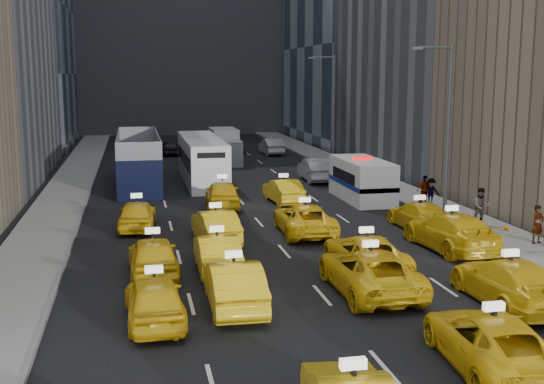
# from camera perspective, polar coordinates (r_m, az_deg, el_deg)

# --- Properties ---
(ground) EXTENTS (160.00, 160.00, 0.00)m
(ground) POSITION_cam_1_polar(r_m,az_deg,el_deg) (21.97, 5.63, -10.20)
(ground) COLOR black
(ground) RESTS_ON ground
(sidewalk_west) EXTENTS (3.00, 90.00, 0.15)m
(sidewalk_west) POSITION_cam_1_polar(r_m,az_deg,el_deg) (45.52, -16.81, 0.01)
(sidewalk_west) COLOR gray
(sidewalk_west) RESTS_ON ground
(sidewalk_east) EXTENTS (3.00, 90.00, 0.15)m
(sidewalk_east) POSITION_cam_1_polar(r_m,az_deg,el_deg) (48.29, 8.83, 0.86)
(sidewalk_east) COLOR gray
(sidewalk_east) RESTS_ON ground
(curb_west) EXTENTS (0.15, 90.00, 0.18)m
(curb_west) POSITION_cam_1_polar(r_m,az_deg,el_deg) (45.40, -14.99, 0.09)
(curb_west) COLOR slate
(curb_west) RESTS_ON ground
(curb_east) EXTENTS (0.15, 90.00, 0.18)m
(curb_east) POSITION_cam_1_polar(r_m,az_deg,el_deg) (47.81, 7.20, 0.83)
(curb_east) COLOR slate
(curb_east) RESTS_ON ground
(streetlight_near) EXTENTS (2.15, 0.22, 9.00)m
(streetlight_near) POSITION_cam_1_polar(r_m,az_deg,el_deg) (35.33, 14.35, 5.33)
(streetlight_near) COLOR #595B60
(streetlight_near) RESTS_ON ground
(streetlight_far) EXTENTS (2.15, 0.22, 9.00)m
(streetlight_far) POSITION_cam_1_polar(r_m,az_deg,el_deg) (54.00, 5.05, 7.05)
(streetlight_far) COLOR #595B60
(streetlight_far) RESTS_ON ground
(taxi_2) EXTENTS (2.83, 5.34, 1.43)m
(taxi_2) POSITION_cam_1_polar(r_m,az_deg,el_deg) (18.86, 17.90, -11.78)
(taxi_2) COLOR yellow
(taxi_2) RESTS_ON ground
(taxi_4) EXTENTS (1.89, 4.36, 1.47)m
(taxi_4) POSITION_cam_1_polar(r_m,az_deg,el_deg) (21.31, -9.78, -8.86)
(taxi_4) COLOR yellow
(taxi_4) RESTS_ON ground
(taxi_5) EXTENTS (1.72, 4.77, 1.56)m
(taxi_5) POSITION_cam_1_polar(r_m,az_deg,el_deg) (22.36, -3.22, -7.69)
(taxi_5) COLOR yellow
(taxi_5) RESTS_ON ground
(taxi_6) EXTENTS (2.55, 5.51, 1.53)m
(taxi_6) POSITION_cam_1_polar(r_m,az_deg,el_deg) (24.02, 8.18, -6.57)
(taxi_6) COLOR yellow
(taxi_6) RESTS_ON ground
(taxi_7) EXTENTS (2.27, 5.35, 1.54)m
(taxi_7) POSITION_cam_1_polar(r_m,az_deg,el_deg) (23.88, 19.19, -7.12)
(taxi_7) COLOR yellow
(taxi_7) RESTS_ON ground
(taxi_8) EXTENTS (1.90, 4.50, 1.52)m
(taxi_8) POSITION_cam_1_polar(r_m,az_deg,el_deg) (26.11, -9.90, -5.29)
(taxi_8) COLOR yellow
(taxi_8) RESTS_ON ground
(taxi_9) EXTENTS (1.58, 4.42, 1.45)m
(taxi_9) POSITION_cam_1_polar(r_m,az_deg,el_deg) (26.41, -4.63, -5.08)
(taxi_9) COLOR yellow
(taxi_9) RESTS_ON ground
(taxi_10) EXTENTS (2.44, 5.15, 1.42)m
(taxi_10) POSITION_cam_1_polar(r_m,az_deg,el_deg) (26.55, 7.86, -5.10)
(taxi_10) COLOR yellow
(taxi_10) RESTS_ON ground
(taxi_11) EXTENTS (2.65, 5.74, 1.63)m
(taxi_11) POSITION_cam_1_polar(r_m,az_deg,el_deg) (30.39, 14.72, -3.22)
(taxi_11) COLOR yellow
(taxi_11) RESTS_ON ground
(taxi_12) EXTENTS (2.04, 4.39, 1.45)m
(taxi_12) POSITION_cam_1_polar(r_m,az_deg,el_deg) (33.98, -11.22, -1.87)
(taxi_12) COLOR yellow
(taxi_12) RESTS_ON ground
(taxi_13) EXTENTS (1.91, 4.59, 1.48)m
(taxi_13) POSITION_cam_1_polar(r_m,az_deg,el_deg) (30.94, -4.74, -2.84)
(taxi_13) COLOR yellow
(taxi_13) RESTS_ON ground
(taxi_14) EXTENTS (2.62, 5.28, 1.44)m
(taxi_14) POSITION_cam_1_polar(r_m,az_deg,el_deg) (32.40, 2.74, -2.27)
(taxi_14) COLOR yellow
(taxi_14) RESTS_ON ground
(taxi_15) EXTENTS (1.94, 4.70, 1.36)m
(taxi_15) POSITION_cam_1_polar(r_m,az_deg,el_deg) (34.13, 12.21, -1.93)
(taxi_15) COLOR yellow
(taxi_15) RESTS_ON ground
(taxi_16) EXTENTS (2.17, 4.72, 1.57)m
(taxi_16) POSITION_cam_1_polar(r_m,az_deg,el_deg) (38.86, -4.17, -0.16)
(taxi_16) COLOR yellow
(taxi_16) RESTS_ON ground
(taxi_17) EXTENTS (1.82, 4.38, 1.41)m
(taxi_17) POSITION_cam_1_polar(r_m,az_deg,el_deg) (40.25, 0.96, 0.10)
(taxi_17) COLOR yellow
(taxi_17) RESTS_ON ground
(nypd_van) EXTENTS (2.87, 6.32, 2.64)m
(nypd_van) POSITION_cam_1_polar(r_m,az_deg,el_deg) (41.37, 7.54, 0.97)
(nypd_van) COLOR white
(nypd_van) RESTS_ON ground
(double_decker) EXTENTS (3.95, 12.28, 3.51)m
(double_decker) POSITION_cam_1_polar(r_m,az_deg,el_deg) (47.13, -11.11, 2.62)
(double_decker) COLOR black
(double_decker) RESTS_ON ground
(city_bus) EXTENTS (3.71, 12.22, 3.11)m
(city_bus) POSITION_cam_1_polar(r_m,az_deg,el_deg) (48.34, -5.89, 2.69)
(city_bus) COLOR white
(city_bus) RESTS_ON ground
(box_truck) EXTENTS (2.57, 6.45, 2.89)m
(box_truck) POSITION_cam_1_polar(r_m,az_deg,el_deg) (58.37, -3.96, 3.82)
(box_truck) COLOR silver
(box_truck) RESTS_ON ground
(misc_car_0) EXTENTS (1.91, 5.04, 1.64)m
(misc_car_0) POSITION_cam_1_polar(r_m,az_deg,el_deg) (48.53, 3.67, 1.89)
(misc_car_0) COLOR #9B9EA3
(misc_car_0) RESTS_ON ground
(misc_car_1) EXTENTS (2.72, 5.43, 1.47)m
(misc_car_1) POSITION_cam_1_polar(r_m,az_deg,el_deg) (61.66, -10.85, 3.35)
(misc_car_1) COLOR black
(misc_car_1) RESTS_ON ground
(misc_car_2) EXTENTS (2.79, 5.93, 1.67)m
(misc_car_2) POSITION_cam_1_polar(r_m,az_deg,el_deg) (66.42, -3.57, 4.05)
(misc_car_2) COLOR slate
(misc_car_2) RESTS_ON ground
(misc_car_3) EXTENTS (1.81, 4.04, 1.35)m
(misc_car_3) POSITION_cam_1_polar(r_m,az_deg,el_deg) (64.73, -8.56, 3.67)
(misc_car_3) COLOR black
(misc_car_3) RESTS_ON ground
(misc_car_4) EXTENTS (1.76, 4.67, 1.52)m
(misc_car_4) POSITION_cam_1_polar(r_m,az_deg,el_deg) (64.59, -0.07, 3.84)
(misc_car_4) COLOR #ADAFB5
(misc_car_4) RESTS_ON ground
(pedestrian_0) EXTENTS (0.70, 0.54, 1.71)m
(pedestrian_0) POSITION_cam_1_polar(r_m,az_deg,el_deg) (32.11, 21.35, -2.54)
(pedestrian_0) COLOR gray
(pedestrian_0) RESTS_ON sidewalk_east
(pedestrian_1) EXTENTS (0.95, 0.62, 1.83)m
(pedestrian_1) POSITION_cam_1_polar(r_m,az_deg,el_deg) (35.18, 17.12, -1.16)
(pedestrian_1) COLOR gray
(pedestrian_1) RESTS_ON sidewalk_east
(pedestrian_2) EXTENTS (1.08, 0.62, 1.58)m
(pedestrian_2) POSITION_cam_1_polar(r_m,az_deg,el_deg) (39.46, 13.15, -0.01)
(pedestrian_2) COLOR gray
(pedestrian_2) RESTS_ON sidewalk_east
(pedestrian_3) EXTENTS (1.09, 0.69, 1.72)m
(pedestrian_3) POSITION_cam_1_polar(r_m,az_deg,el_deg) (39.45, 12.62, 0.12)
(pedestrian_3) COLOR gray
(pedestrian_3) RESTS_ON sidewalk_east
(pedestrian_4) EXTENTS (0.96, 0.77, 1.73)m
(pedestrian_4) POSITION_cam_1_polar(r_m,az_deg,el_deg) (44.98, 8.66, 1.42)
(pedestrian_4) COLOR gray
(pedestrian_4) RESTS_ON sidewalk_east
(pedestrian_5) EXTENTS (1.67, 0.98, 1.73)m
(pedestrian_5) POSITION_cam_1_polar(r_m,az_deg,el_deg) (46.82, 8.89, 1.75)
(pedestrian_5) COLOR gray
(pedestrian_5) RESTS_ON sidewalk_east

